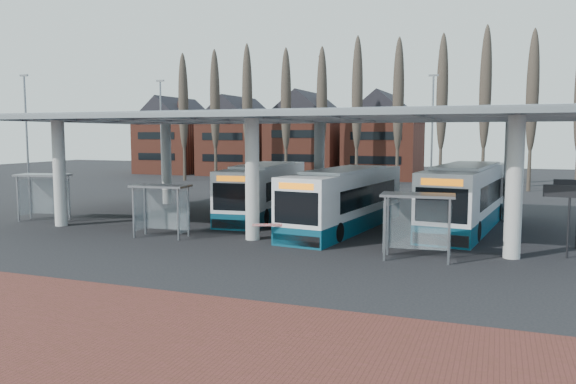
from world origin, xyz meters
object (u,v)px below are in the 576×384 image
at_px(bus_3, 467,198).
at_px(shelter_2, 418,211).
at_px(bus_1, 265,191).
at_px(shelter_1, 162,199).
at_px(bus_2, 346,200).
at_px(shelter_0, 45,187).

distance_m(bus_3, shelter_2, 9.28).
relative_size(bus_1, shelter_2, 3.94).
xyz_separation_m(bus_3, shelter_1, (-14.37, -8.49, 0.26)).
bearing_deg(bus_1, bus_2, -32.97).
distance_m(bus_1, shelter_1, 9.07).
bearing_deg(shelter_2, shelter_1, 172.65).
relative_size(bus_2, bus_3, 0.94).
height_order(bus_3, shelter_0, bus_3).
relative_size(shelter_0, shelter_1, 1.09).
relative_size(bus_1, bus_2, 0.99).
distance_m(bus_2, bus_3, 6.84).
bearing_deg(bus_1, shelter_0, -156.55).
relative_size(bus_3, shelter_0, 3.99).
relative_size(bus_3, shelter_2, 4.23).
bearing_deg(bus_3, shelter_1, -142.31).
bearing_deg(bus_2, bus_1, 160.31).
distance_m(shelter_0, shelter_1, 10.03).
xyz_separation_m(shelter_1, shelter_2, (12.89, -0.67, 0.07)).
height_order(bus_2, shelter_1, bus_2).
distance_m(shelter_0, shelter_2, 22.85).
height_order(bus_2, shelter_2, bus_2).
xyz_separation_m(bus_1, bus_3, (12.47, -0.37, 0.11)).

